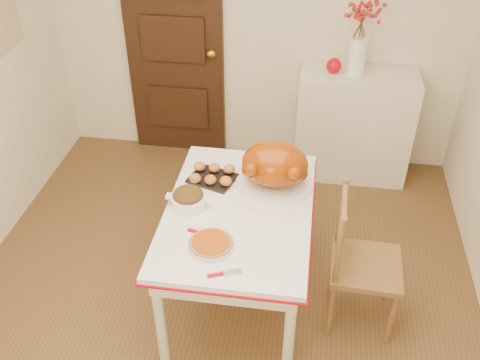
% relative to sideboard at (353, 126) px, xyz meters
% --- Properties ---
extents(floor, '(3.50, 4.00, 0.00)m').
position_rel_sideboard_xyz_m(floor, '(-0.88, -1.78, -0.48)').
color(floor, brown).
rests_on(floor, ground).
extents(wall_back, '(3.50, 0.00, 2.50)m').
position_rel_sideboard_xyz_m(wall_back, '(-0.88, 0.22, 0.77)').
color(wall_back, beige).
rests_on(wall_back, ground).
extents(door_back, '(0.85, 0.06, 2.06)m').
position_rel_sideboard_xyz_m(door_back, '(-1.58, 0.19, 0.55)').
color(door_back, black).
rests_on(door_back, ground).
extents(photo_board, '(0.03, 0.35, 0.45)m').
position_rel_sideboard_xyz_m(photo_board, '(-2.61, -0.58, 1.02)').
color(photo_board, beige).
rests_on(photo_board, ground).
extents(sideboard, '(0.96, 0.43, 0.96)m').
position_rel_sideboard_xyz_m(sideboard, '(0.00, 0.00, 0.00)').
color(sideboard, beige).
rests_on(sideboard, floor).
extents(kitchen_table, '(0.89, 1.30, 0.78)m').
position_rel_sideboard_xyz_m(kitchen_table, '(-0.75, -1.62, -0.09)').
color(kitchen_table, white).
rests_on(kitchen_table, floor).
extents(chair_oak, '(0.44, 0.44, 0.96)m').
position_rel_sideboard_xyz_m(chair_oak, '(0.05, -1.66, 0.00)').
color(chair_oak, olive).
rests_on(chair_oak, floor).
extents(berry_vase, '(0.33, 0.33, 0.63)m').
position_rel_sideboard_xyz_m(berry_vase, '(-0.05, 0.00, 0.79)').
color(berry_vase, white).
rests_on(berry_vase, sideboard).
extents(apple, '(0.12, 0.12, 0.12)m').
position_rel_sideboard_xyz_m(apple, '(-0.22, 0.00, 0.54)').
color(apple, '#B4040F').
rests_on(apple, sideboard).
extents(turkey_platter, '(0.58, 0.52, 0.30)m').
position_rel_sideboard_xyz_m(turkey_platter, '(-0.56, -1.36, 0.45)').
color(turkey_platter, '#963A04').
rests_on(turkey_platter, kitchen_table).
extents(pumpkin_pie, '(0.26, 0.26, 0.05)m').
position_rel_sideboard_xyz_m(pumpkin_pie, '(-0.85, -1.97, 0.33)').
color(pumpkin_pie, '#A04309').
rests_on(pumpkin_pie, kitchen_table).
extents(stuffing_dish, '(0.33, 0.30, 0.11)m').
position_rel_sideboard_xyz_m(stuffing_dish, '(-1.05, -1.63, 0.36)').
color(stuffing_dish, '#523A16').
rests_on(stuffing_dish, kitchen_table).
extents(rolls_tray, '(0.33, 0.29, 0.08)m').
position_rel_sideboard_xyz_m(rolls_tray, '(-0.96, -1.35, 0.34)').
color(rolls_tray, '#B06028').
rests_on(rolls_tray, kitchen_table).
extents(pie_server, '(0.19, 0.12, 0.01)m').
position_rel_sideboard_xyz_m(pie_server, '(-0.74, -2.16, 0.31)').
color(pie_server, silver).
rests_on(pie_server, kitchen_table).
extents(carving_knife, '(0.27, 0.12, 0.01)m').
position_rel_sideboard_xyz_m(carving_knife, '(-0.88, -1.88, 0.31)').
color(carving_knife, silver).
rests_on(carving_knife, kitchen_table).
extents(drinking_glass, '(0.07, 0.07, 0.11)m').
position_rel_sideboard_xyz_m(drinking_glass, '(-0.70, -1.13, 0.36)').
color(drinking_glass, white).
rests_on(drinking_glass, kitchen_table).
extents(shaker_pair, '(0.10, 0.06, 0.09)m').
position_rel_sideboard_xyz_m(shaker_pair, '(-0.43, -1.12, 0.35)').
color(shaker_pair, white).
rests_on(shaker_pair, kitchen_table).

